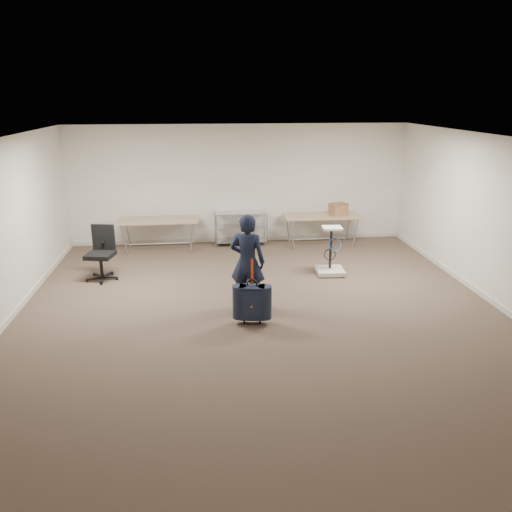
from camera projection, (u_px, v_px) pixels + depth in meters
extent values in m
plane|color=#4A382D|center=(262.00, 318.00, 8.03)|extent=(9.00, 9.00, 0.00)
plane|color=white|center=(239.00, 184.00, 11.86)|extent=(8.00, 0.00, 8.00)
plane|color=white|center=(346.00, 411.00, 3.35)|extent=(8.00, 0.00, 8.00)
plane|color=white|center=(509.00, 227.00, 8.03)|extent=(0.00, 9.00, 9.00)
plane|color=white|center=(263.00, 141.00, 7.17)|extent=(8.00, 8.00, 0.00)
cube|color=beige|center=(240.00, 239.00, 12.27)|extent=(8.00, 0.02, 0.10)
cube|color=beige|center=(3.00, 327.00, 7.60)|extent=(0.02, 9.00, 0.10)
cube|color=beige|center=(496.00, 304.00, 8.44)|extent=(0.02, 9.00, 0.10)
cube|color=tan|center=(158.00, 220.00, 11.35)|extent=(1.80, 0.75, 0.03)
cylinder|color=#95979E|center=(160.00, 244.00, 11.52)|extent=(1.50, 0.02, 0.02)
cylinder|color=#95979E|center=(124.00, 240.00, 11.10)|extent=(0.13, 0.04, 0.69)
cylinder|color=#95979E|center=(192.00, 238.00, 11.26)|extent=(0.13, 0.04, 0.69)
cylinder|color=#95979E|center=(128.00, 233.00, 11.67)|extent=(0.13, 0.04, 0.69)
cylinder|color=#95979E|center=(192.00, 231.00, 11.82)|extent=(0.13, 0.04, 0.69)
cube|color=tan|center=(322.00, 216.00, 11.75)|extent=(1.80, 0.75, 0.03)
cylinder|color=#95979E|center=(321.00, 239.00, 11.92)|extent=(1.50, 0.02, 0.02)
cylinder|color=#95979E|center=(292.00, 235.00, 11.50)|extent=(0.13, 0.04, 0.69)
cylinder|color=#95979E|center=(355.00, 233.00, 11.66)|extent=(0.13, 0.04, 0.69)
cylinder|color=#95979E|center=(288.00, 228.00, 12.07)|extent=(0.13, 0.04, 0.69)
cylinder|color=#95979E|center=(348.00, 227.00, 12.23)|extent=(0.13, 0.04, 0.69)
cylinder|color=silver|center=(216.00, 231.00, 11.61)|extent=(0.02, 0.02, 0.80)
cylinder|color=silver|center=(267.00, 230.00, 11.73)|extent=(0.02, 0.02, 0.80)
cylinder|color=silver|center=(215.00, 227.00, 12.03)|extent=(0.02, 0.02, 0.80)
cylinder|color=silver|center=(264.00, 225.00, 12.16)|extent=(0.02, 0.02, 0.80)
cube|color=silver|center=(241.00, 240.00, 11.98)|extent=(1.20, 0.45, 0.02)
cube|color=silver|center=(241.00, 226.00, 11.87)|extent=(1.20, 0.45, 0.02)
cube|color=silver|center=(241.00, 213.00, 11.77)|extent=(1.20, 0.45, 0.01)
imported|color=black|center=(247.00, 262.00, 8.21)|extent=(0.68, 0.56, 1.61)
cube|color=black|center=(252.00, 302.00, 7.73)|extent=(0.42, 0.28, 0.53)
cube|color=black|center=(252.00, 318.00, 7.83)|extent=(0.37, 0.21, 0.03)
cylinder|color=black|center=(244.00, 321.00, 7.83)|extent=(0.04, 0.07, 0.07)
cylinder|color=black|center=(260.00, 322.00, 7.82)|extent=(0.04, 0.07, 0.07)
torus|color=black|center=(252.00, 284.00, 7.63)|extent=(0.17, 0.05, 0.17)
cube|color=#EC400C|center=(252.00, 272.00, 7.59)|extent=(0.04, 0.01, 0.41)
cylinder|color=black|center=(102.00, 277.00, 9.71)|extent=(0.63, 0.63, 0.10)
cylinder|color=black|center=(101.00, 267.00, 9.64)|extent=(0.06, 0.06, 0.42)
cube|color=black|center=(100.00, 255.00, 9.57)|extent=(0.58, 0.58, 0.08)
cube|color=black|center=(103.00, 237.00, 9.70)|extent=(0.45, 0.16, 0.51)
cube|color=beige|center=(330.00, 271.00, 10.00)|extent=(0.56, 0.56, 0.08)
cylinder|color=black|center=(322.00, 277.00, 9.79)|extent=(0.06, 0.06, 0.04)
cylinder|color=black|center=(330.00, 248.00, 9.91)|extent=(0.05, 0.05, 0.85)
cube|color=beige|center=(332.00, 228.00, 9.73)|extent=(0.39, 0.34, 0.04)
torus|color=#224EAE|center=(335.00, 245.00, 9.75)|extent=(0.28, 0.12, 0.26)
cube|color=#A47D4C|center=(338.00, 209.00, 11.71)|extent=(0.46, 0.40, 0.28)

